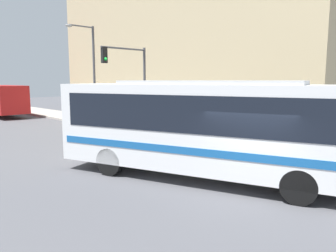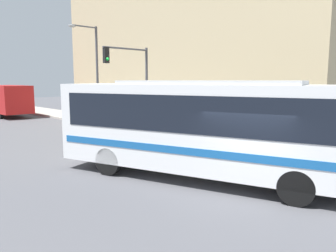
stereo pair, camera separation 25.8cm
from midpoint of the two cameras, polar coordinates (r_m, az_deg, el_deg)
name	(u,v)px [view 1 (the left image)]	position (r m, az deg, el deg)	size (l,w,h in m)	color
ground_plane	(255,195)	(10.36, 14.18, -11.54)	(120.00, 120.00, 0.00)	#515156
sidewalk	(85,119)	(29.11, -14.47, 1.18)	(3.39, 70.00, 0.18)	#A8A399
building_facade	(180,47)	(26.68, 1.80, 13.58)	(6.00, 24.53, 12.03)	tan
city_bus	(210,123)	(11.19, 6.59, 0.47)	(5.86, 11.13, 3.41)	white
delivery_truck	(0,100)	(34.69, -27.35, 4.11)	(2.49, 8.15, 2.93)	#B21919
fire_hydrant	(222,137)	(16.96, 9.01, -1.87)	(0.23, 0.31, 0.73)	#999999
traffic_light_pole	(131,74)	(20.34, -6.90, 8.97)	(3.28, 0.35, 5.25)	#47474C
street_lamp	(91,66)	(25.80, -13.60, 10.06)	(2.33, 0.28, 7.24)	#47474C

